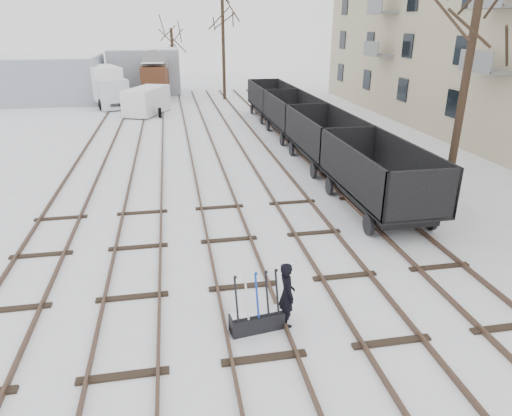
{
  "coord_description": "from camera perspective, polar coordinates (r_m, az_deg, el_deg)",
  "views": [
    {
      "loc": [
        -1.64,
        -10.86,
        6.84
      ],
      "look_at": [
        0.9,
        2.82,
        1.2
      ],
      "focal_mm": 32.0,
      "sensor_mm": 36.0,
      "label": 1
    }
  ],
  "objects": [
    {
      "name": "freight_wagon_a",
      "position": [
        18.25,
        14.88,
        2.66
      ],
      "size": [
        2.58,
        6.45,
        2.63
      ],
      "color": "black",
      "rests_on": "ground"
    },
    {
      "name": "freight_wagon_d",
      "position": [
        36.02,
        1.92,
        12.73
      ],
      "size": [
        2.58,
        6.45,
        2.63
      ],
      "color": "black",
      "rests_on": "ground"
    },
    {
      "name": "box_van_wagon",
      "position": [
        45.96,
        -12.46,
        15.61
      ],
      "size": [
        2.76,
        4.8,
        3.55
      ],
      "rotation": [
        0.0,
        0.0,
        -0.07
      ],
      "color": "black",
      "rests_on": "ground"
    },
    {
      "name": "ground_frame",
      "position": [
        11.21,
        0.1,
        -13.74
      ],
      "size": [
        1.35,
        0.6,
        1.49
      ],
      "rotation": [
        0.0,
        0.0,
        0.14
      ],
      "color": "black",
      "rests_on": "ground"
    },
    {
      "name": "tracks",
      "position": [
        25.51,
        -6.49,
        6.53
      ],
      "size": [
        13.9,
        52.0,
        0.16
      ],
      "color": "black",
      "rests_on": "ground"
    },
    {
      "name": "tree_near",
      "position": [
        18.92,
        24.29,
        11.64
      ],
      "size": [
        0.3,
        0.3,
        8.07
      ],
      "primitive_type": "cylinder",
      "color": "black",
      "rests_on": "ground"
    },
    {
      "name": "freight_wagon_b",
      "position": [
        23.93,
        8.52,
        7.71
      ],
      "size": [
        2.58,
        6.45,
        2.63
      ],
      "color": "black",
      "rests_on": "ground"
    },
    {
      "name": "panel_van",
      "position": [
        38.62,
        -13.48,
        12.93
      ],
      "size": [
        3.79,
        5.23,
        2.12
      ],
      "rotation": [
        0.0,
        0.0,
        -0.4
      ],
      "color": "white",
      "rests_on": "ground"
    },
    {
      "name": "tree_far_right",
      "position": [
        45.49,
        -4.1,
        19.26
      ],
      "size": [
        0.3,
        0.3,
        9.32
      ],
      "primitive_type": "cylinder",
      "color": "black",
      "rests_on": "ground"
    },
    {
      "name": "shed_right",
      "position": [
        51.12,
        -13.68,
        16.32
      ],
      "size": [
        7.0,
        6.0,
        4.5
      ],
      "color": "#909AA3",
      "rests_on": "ground"
    },
    {
      "name": "ground",
      "position": [
        12.94,
        -1.66,
        -9.86
      ],
      "size": [
        120.0,
        120.0,
        0.0
      ],
      "primitive_type": "plane",
      "color": "white",
      "rests_on": "ground"
    },
    {
      "name": "worker",
      "position": [
        11.12,
        3.87,
        -10.7
      ],
      "size": [
        0.44,
        0.64,
        1.67
      ],
      "primitive_type": "imported",
      "rotation": [
        0.0,
        0.0,
        1.65
      ],
      "color": "black",
      "rests_on": "ground"
    },
    {
      "name": "lorry",
      "position": [
        43.94,
        -18.25,
        14.31
      ],
      "size": [
        3.88,
        7.68,
        3.33
      ],
      "rotation": [
        0.0,
        0.0,
        0.32
      ],
      "color": "black",
      "rests_on": "ground"
    },
    {
      "name": "freight_wagon_c",
      "position": [
        29.9,
        4.58,
        10.74
      ],
      "size": [
        2.58,
        6.45,
        2.63
      ],
      "color": "black",
      "rests_on": "ground"
    },
    {
      "name": "shed_left",
      "position": [
        48.46,
        -24.85,
        14.44
      ],
      "size": [
        10.0,
        8.0,
        4.1
      ],
      "color": "#909AA3",
      "rests_on": "ground"
    },
    {
      "name": "tree_far_left",
      "position": [
        52.52,
        -10.33,
        17.76
      ],
      "size": [
        0.3,
        0.3,
        6.41
      ],
      "primitive_type": "cylinder",
      "color": "black",
      "rests_on": "ground"
    }
  ]
}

